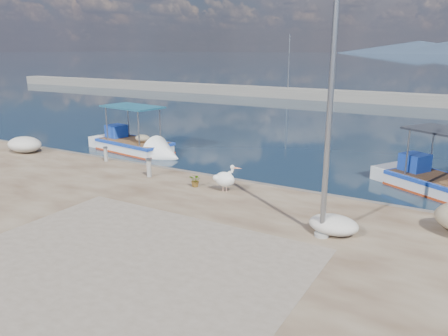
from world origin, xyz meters
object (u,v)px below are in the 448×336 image
at_px(boat_right, 444,188).
at_px(pelican, 225,179).
at_px(lamp_post, 329,125).
at_px(bollard_near, 149,167).
at_px(boat_left, 134,147).

distance_m(boat_right, pelican, 9.21).
relative_size(boat_right, lamp_post, 0.95).
relative_size(pelican, bollard_near, 1.40).
bearing_deg(lamp_post, boat_left, 151.97).
xyz_separation_m(boat_right, pelican, (-7.30, -5.57, 0.76)).
height_order(pelican, bollard_near, pelican).
height_order(boat_left, bollard_near, boat_left).
relative_size(boat_left, pelican, 5.97).
xyz_separation_m(boat_right, lamp_post, (-2.74, -7.73, 3.56)).
bearing_deg(boat_left, bollard_near, -34.73).
height_order(boat_right, pelican, boat_right).
bearing_deg(bollard_near, boat_right, 26.22).
distance_m(boat_left, boat_right, 16.52).
relative_size(boat_right, bollard_near, 8.29).
xyz_separation_m(pelican, lamp_post, (4.55, -2.17, 2.79)).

